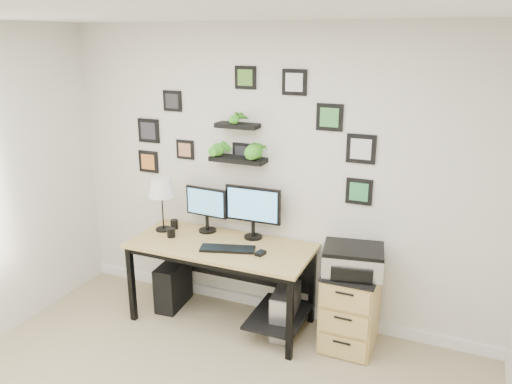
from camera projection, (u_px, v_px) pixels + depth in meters
The scene contains 14 objects.
room at pixel (272, 304), 4.72m from camera, with size 4.00×4.00×4.00m.
desk at pixel (226, 256), 4.39m from camera, with size 1.60×0.70×0.75m.
monitor_left at pixel (206, 206), 4.54m from camera, with size 0.42×0.17×0.42m.
monitor_right at pixel (253, 208), 4.38m from camera, with size 0.51×0.17×0.48m.
keyboard at pixel (228, 249), 4.21m from camera, with size 0.46×0.15×0.02m, color black.
mouse at pixel (261, 253), 4.12m from camera, with size 0.06×0.09×0.03m, color black.
table_lamp at pixel (161, 189), 4.53m from camera, with size 0.25×0.25×0.50m.
mug at pixel (171, 233), 4.47m from camera, with size 0.07×0.07×0.08m, color black.
pen_cup at pixel (174, 224), 4.67m from camera, with size 0.07×0.07×0.09m, color black.
pc_tower_black at pixel (173, 284), 4.75m from camera, with size 0.19×0.43×0.43m, color black.
pc_tower_grey at pixel (285, 311), 4.30m from camera, with size 0.23×0.44×0.42m.
file_cabinet at pixel (350, 308), 4.11m from camera, with size 0.43×0.53×0.67m.
printer at pixel (353, 260), 3.96m from camera, with size 0.52×0.44×0.21m.
wall_decor at pixel (242, 137), 4.30m from camera, with size 2.27×0.18×1.09m.
Camera 1 is at (1.50, -1.93, 2.48)m, focal length 35.00 mm.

